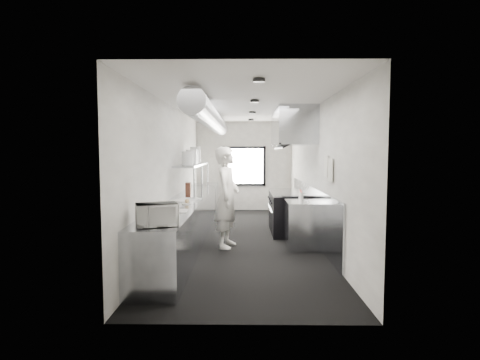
{
  "coord_description": "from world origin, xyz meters",
  "views": [
    {
      "loc": [
        0.02,
        -7.92,
        1.86
      ],
      "look_at": [
        -0.08,
        -0.2,
        1.27
      ],
      "focal_mm": 28.22,
      "sensor_mm": 36.0,
      "label": 1
    }
  ],
  "objects_px": {
    "range": "(289,212)",
    "cutting_board": "(186,200)",
    "exhaust_hood": "(292,128)",
    "plate_stack_a": "(188,158)",
    "far_work_table": "(205,199)",
    "pass_shelf": "(194,165)",
    "squeeze_bottle_e": "(300,195)",
    "deli_tub_a": "(154,216)",
    "microwave": "(157,215)",
    "plate_stack_c": "(194,157)",
    "deli_tub_b": "(156,212)",
    "squeeze_bottle_a": "(302,198)",
    "squeeze_bottle_b": "(301,197)",
    "squeeze_bottle_c": "(302,197)",
    "plate_stack_b": "(191,157)",
    "line_cook": "(227,197)",
    "plate_stack_d": "(195,155)",
    "squeeze_bottle_d": "(300,196)",
    "bottle_station": "(303,224)",
    "knife_block": "(188,188)",
    "small_plate": "(187,204)",
    "prep_counter": "(186,222)"
  },
  "relations": [
    {
      "from": "prep_counter",
      "to": "range",
      "type": "distance_m",
      "value": 2.5
    },
    {
      "from": "knife_block",
      "to": "small_plate",
      "type": "bearing_deg",
      "value": -85.46
    },
    {
      "from": "knife_block",
      "to": "squeeze_bottle_e",
      "type": "height_order",
      "value": "knife_block"
    },
    {
      "from": "prep_counter",
      "to": "deli_tub_b",
      "type": "xyz_separation_m",
      "value": [
        -0.16,
        -1.83,
        0.5
      ]
    },
    {
      "from": "pass_shelf",
      "to": "squeeze_bottle_e",
      "type": "bearing_deg",
      "value": -30.42
    },
    {
      "from": "small_plate",
      "to": "squeeze_bottle_b",
      "type": "bearing_deg",
      "value": 7.1
    },
    {
      "from": "line_cook",
      "to": "squeeze_bottle_d",
      "type": "distance_m",
      "value": 1.45
    },
    {
      "from": "range",
      "to": "far_work_table",
      "type": "distance_m",
      "value": 3.32
    },
    {
      "from": "plate_stack_d",
      "to": "squeeze_bottle_d",
      "type": "xyz_separation_m",
      "value": [
        2.34,
        -2.14,
        -0.79
      ]
    },
    {
      "from": "deli_tub_b",
      "to": "squeeze_bottle_b",
      "type": "xyz_separation_m",
      "value": [
        2.39,
        1.48,
        0.05
      ]
    },
    {
      "from": "deli_tub_a",
      "to": "squeeze_bottle_c",
      "type": "bearing_deg",
      "value": 39.5
    },
    {
      "from": "pass_shelf",
      "to": "plate_stack_b",
      "type": "relative_size",
      "value": 8.97
    },
    {
      "from": "deli_tub_b",
      "to": "cutting_board",
      "type": "xyz_separation_m",
      "value": [
        0.17,
        1.74,
        -0.04
      ]
    },
    {
      "from": "far_work_table",
      "to": "squeeze_bottle_c",
      "type": "height_order",
      "value": "squeeze_bottle_c"
    },
    {
      "from": "exhaust_hood",
      "to": "plate_stack_a",
      "type": "relative_size",
      "value": 7.63
    },
    {
      "from": "prep_counter",
      "to": "plate_stack_c",
      "type": "bearing_deg",
      "value": 92.39
    },
    {
      "from": "plate_stack_b",
      "to": "plate_stack_a",
      "type": "bearing_deg",
      "value": -91.81
    },
    {
      "from": "bottle_station",
      "to": "deli_tub_b",
      "type": "xyz_separation_m",
      "value": [
        -2.46,
        -1.63,
        0.5
      ]
    },
    {
      "from": "far_work_table",
      "to": "plate_stack_a",
      "type": "xyz_separation_m",
      "value": [
        -0.06,
        -2.98,
        1.26
      ]
    },
    {
      "from": "prep_counter",
      "to": "far_work_table",
      "type": "bearing_deg",
      "value": 90.0
    },
    {
      "from": "far_work_table",
      "to": "microwave",
      "type": "height_order",
      "value": "microwave"
    },
    {
      "from": "plate_stack_c",
      "to": "squeeze_bottle_d",
      "type": "relative_size",
      "value": 1.89
    },
    {
      "from": "deli_tub_b",
      "to": "squeeze_bottle_a",
      "type": "distance_m",
      "value": 2.74
    },
    {
      "from": "pass_shelf",
      "to": "microwave",
      "type": "distance_m",
      "value": 4.14
    },
    {
      "from": "bottle_station",
      "to": "deli_tub_a",
      "type": "height_order",
      "value": "deli_tub_a"
    },
    {
      "from": "bottle_station",
      "to": "squeeze_bottle_e",
      "type": "height_order",
      "value": "squeeze_bottle_e"
    },
    {
      "from": "squeeze_bottle_b",
      "to": "deli_tub_a",
      "type": "bearing_deg",
      "value": -141.74
    },
    {
      "from": "squeeze_bottle_b",
      "to": "plate_stack_d",
      "type": "bearing_deg",
      "value": 133.25
    },
    {
      "from": "bottle_station",
      "to": "squeeze_bottle_e",
      "type": "bearing_deg",
      "value": 92.28
    },
    {
      "from": "plate_stack_b",
      "to": "squeeze_bottle_a",
      "type": "height_order",
      "value": "plate_stack_b"
    },
    {
      "from": "exhaust_hood",
      "to": "knife_block",
      "type": "xyz_separation_m",
      "value": [
        -2.35,
        -0.21,
        -1.36
      ]
    },
    {
      "from": "prep_counter",
      "to": "plate_stack_d",
      "type": "height_order",
      "value": "plate_stack_d"
    },
    {
      "from": "deli_tub_b",
      "to": "plate_stack_c",
      "type": "bearing_deg",
      "value": 88.64
    },
    {
      "from": "far_work_table",
      "to": "deli_tub_a",
      "type": "distance_m",
      "value": 5.91
    },
    {
      "from": "range",
      "to": "cutting_board",
      "type": "height_order",
      "value": "range"
    },
    {
      "from": "plate_stack_c",
      "to": "squeeze_bottle_a",
      "type": "xyz_separation_m",
      "value": [
        2.3,
        -2.28,
        -0.73
      ]
    },
    {
      "from": "exhaust_hood",
      "to": "squeeze_bottle_b",
      "type": "bearing_deg",
      "value": -90.55
    },
    {
      "from": "deli_tub_a",
      "to": "plate_stack_a",
      "type": "xyz_separation_m",
      "value": [
        0.04,
        2.9,
        0.76
      ]
    },
    {
      "from": "exhaust_hood",
      "to": "prep_counter",
      "type": "bearing_deg",
      "value": -151.89
    },
    {
      "from": "microwave",
      "to": "plate_stack_c",
      "type": "bearing_deg",
      "value": 70.68
    },
    {
      "from": "bottle_station",
      "to": "squeeze_bottle_e",
      "type": "xyz_separation_m",
      "value": [
        -0.01,
        0.33,
        0.54
      ]
    },
    {
      "from": "small_plate",
      "to": "plate_stack_c",
      "type": "height_order",
      "value": "plate_stack_c"
    },
    {
      "from": "exhaust_hood",
      "to": "bottle_station",
      "type": "bearing_deg",
      "value": -87.82
    },
    {
      "from": "deli_tub_a",
      "to": "squeeze_bottle_a",
      "type": "relative_size",
      "value": 0.72
    },
    {
      "from": "microwave",
      "to": "bottle_station",
      "type": "bearing_deg",
      "value": 26.01
    },
    {
      "from": "deli_tub_a",
      "to": "pass_shelf",
      "type": "bearing_deg",
      "value": 89.02
    },
    {
      "from": "range",
      "to": "plate_stack_d",
      "type": "relative_size",
      "value": 3.89
    },
    {
      "from": "plate_stack_b",
      "to": "line_cook",
      "type": "bearing_deg",
      "value": -57.16
    },
    {
      "from": "deli_tub_b",
      "to": "squeeze_bottle_c",
      "type": "relative_size",
      "value": 0.83
    },
    {
      "from": "plate_stack_d",
      "to": "knife_block",
      "type": "bearing_deg",
      "value": -91.19
    }
  ]
}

